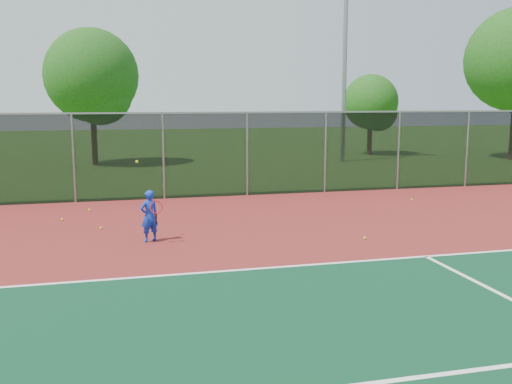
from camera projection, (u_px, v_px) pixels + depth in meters
ground at (412, 315)px, 9.32m from camera, size 120.00×120.00×0.00m
court_apron at (361, 277)px, 11.24m from camera, size 30.00×20.00×0.02m
fence_back at (247, 153)px, 20.57m from camera, size 30.00×0.06×3.03m
tennis_player at (149, 216)px, 13.93m from camera, size 0.59×0.65×2.01m
practice_ball_1 at (90, 210)px, 17.84m from camera, size 0.07×0.07×0.07m
practice_ball_3 at (365, 238)px, 14.24m from camera, size 0.07×0.07×0.07m
practice_ball_4 at (101, 228)px, 15.35m from camera, size 0.07×0.07×0.07m
practice_ball_5 at (412, 199)px, 19.71m from camera, size 0.07×0.07×0.07m
practice_ball_7 at (62, 219)px, 16.43m from camera, size 0.07×0.07×0.07m
floodlight_n at (345, 37)px, 31.05m from camera, size 0.90×0.40×12.15m
tree_back_left at (93, 80)px, 29.66m from camera, size 4.87×4.87×7.15m
tree_back_mid at (373, 105)px, 35.59m from camera, size 3.43×3.43×5.03m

